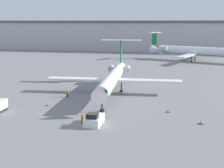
# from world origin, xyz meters

# --- Properties ---
(ground_plane) EXTENTS (600.00, 600.00, 0.00)m
(ground_plane) POSITION_xyz_m (0.00, 0.00, 0.00)
(ground_plane) COLOR slate
(terminal_building) EXTENTS (180.00, 16.80, 15.48)m
(terminal_building) POSITION_xyz_m (0.00, 120.00, 7.77)
(terminal_building) COLOR #B2B2B7
(terminal_building) RESTS_ON ground
(airplane_main) EXTENTS (29.19, 34.03, 10.51)m
(airplane_main) POSITION_xyz_m (-1.19, 21.56, 3.44)
(airplane_main) COLOR white
(airplane_main) RESTS_ON ground
(pushback_tug) EXTENTS (2.30, 4.23, 1.97)m
(pushback_tug) POSITION_xyz_m (0.18, 0.26, 0.75)
(pushback_tug) COLOR silver
(pushback_tug) RESTS_ON ground
(worker_near_tug) EXTENTS (0.40, 0.24, 1.67)m
(worker_near_tug) POSITION_xyz_m (-1.57, 0.11, 0.87)
(worker_near_tug) COLOR #232838
(worker_near_tug) RESTS_ON ground
(worker_by_wing) EXTENTS (0.40, 0.24, 1.71)m
(worker_by_wing) POSITION_xyz_m (-9.56, 15.73, 0.90)
(worker_by_wing) COLOR #232838
(worker_by_wing) RESTS_ON ground
(traffic_cone_left) EXTENTS (0.62, 0.62, 0.62)m
(traffic_cone_left) POSITION_xyz_m (-10.93, 8.78, 0.29)
(traffic_cone_left) COLOR black
(traffic_cone_left) RESTS_ON ground
(traffic_cone_right) EXTENTS (0.66, 0.66, 0.60)m
(traffic_cone_right) POSITION_xyz_m (10.93, 9.05, 0.28)
(traffic_cone_right) COLOR black
(traffic_cone_right) RESTS_ON ground
(traffic_cone_mid) EXTENTS (0.71, 0.71, 0.60)m
(traffic_cone_mid) POSITION_xyz_m (15.96, 3.76, 0.28)
(traffic_cone_mid) COLOR black
(traffic_cone_mid) RESTS_ON ground
(airplane_parked_far_left) EXTENTS (38.49, 31.49, 10.67)m
(airplane_parked_far_left) POSITION_xyz_m (19.51, 81.23, 3.77)
(airplane_parked_far_left) COLOR white
(airplane_parked_far_left) RESTS_ON ground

